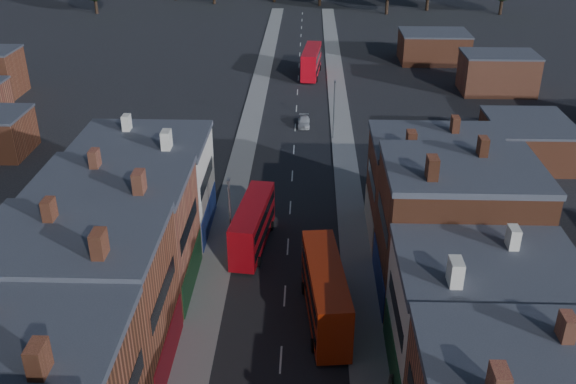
# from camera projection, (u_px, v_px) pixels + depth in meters

# --- Properties ---
(pavement_west) EXTENTS (3.00, 200.00, 0.12)m
(pavement_west) POSITION_uv_depth(u_px,v_px,m) (239.00, 168.00, 78.15)
(pavement_west) COLOR gray
(pavement_west) RESTS_ON ground
(pavement_east) EXTENTS (3.00, 200.00, 0.12)m
(pavement_east) POSITION_uv_depth(u_px,v_px,m) (346.00, 169.00, 77.77)
(pavement_east) COLOR gray
(pavement_east) RESTS_ON ground
(lamp_post_2) EXTENTS (0.25, 0.70, 8.12)m
(lamp_post_2) POSITION_uv_depth(u_px,v_px,m) (230.00, 213.00, 58.18)
(lamp_post_2) COLOR slate
(lamp_post_2) RESTS_ON ground
(lamp_post_3) EXTENTS (0.25, 0.70, 8.12)m
(lamp_post_3) POSITION_uv_depth(u_px,v_px,m) (334.00, 106.00, 84.64)
(lamp_post_3) COLOR slate
(lamp_post_3) RESTS_ON ground
(bus_0) EXTENTS (3.66, 10.67, 4.51)m
(bus_0) POSITION_uv_depth(u_px,v_px,m) (253.00, 224.00, 60.91)
(bus_0) COLOR #AA0912
(bus_0) RESTS_ON ground
(bus_1) EXTENTS (3.87, 11.82, 5.01)m
(bus_1) POSITION_uv_depth(u_px,v_px,m) (325.00, 292.00, 50.72)
(bus_1) COLOR #AB2409
(bus_1) RESTS_ON ground
(bus_2) EXTENTS (3.63, 11.45, 4.86)m
(bus_2) POSITION_uv_depth(u_px,v_px,m) (311.00, 61.00, 111.92)
(bus_2) COLOR #BB0813
(bus_2) RESTS_ON ground
(car_2) EXTENTS (2.69, 4.94, 1.31)m
(car_2) POSITION_uv_depth(u_px,v_px,m) (248.00, 245.00, 60.94)
(car_2) COLOR black
(car_2) RESTS_ON ground
(car_3) EXTENTS (1.68, 4.09, 1.19)m
(car_3) POSITION_uv_depth(u_px,v_px,m) (304.00, 122.00, 90.84)
(car_3) COLOR silver
(car_3) RESTS_ON ground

